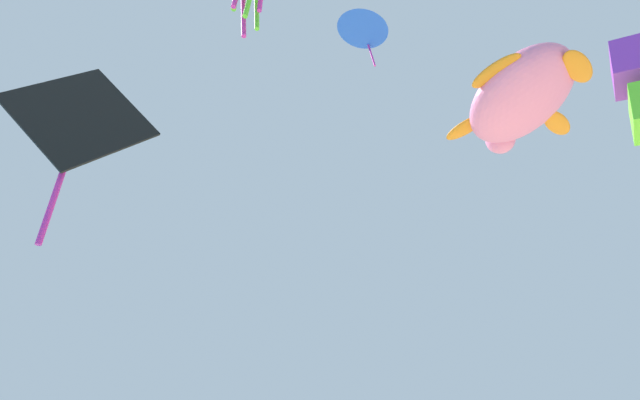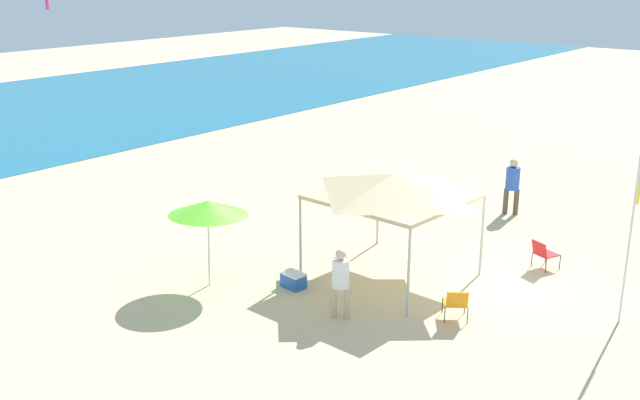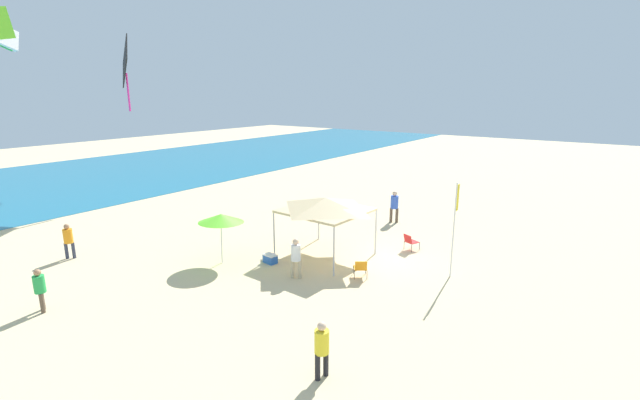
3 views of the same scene
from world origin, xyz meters
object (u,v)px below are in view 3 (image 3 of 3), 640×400
(person_watching_sky, at_px, (40,287))
(person_beachcomber, at_px, (296,255))
(cooler_box, at_px, (270,259))
(banner_flag, at_px, (455,221))
(person_kite_handler, at_px, (322,345))
(beach_umbrella, at_px, (221,218))
(folding_chair_near_cooler, at_px, (361,267))
(person_by_tent, at_px, (68,238))
(folding_chair_left_of_tent, at_px, (410,241))
(canopy_tent, at_px, (325,205))
(person_near_umbrella, at_px, (394,204))
(kite_diamond_black, at_px, (125,64))

(person_watching_sky, distance_m, person_beachcomber, 9.21)
(cooler_box, bearing_deg, banner_flag, -65.02)
(person_watching_sky, xyz_separation_m, person_kite_handler, (2.71, -10.12, 0.05))
(beach_umbrella, distance_m, person_watching_sky, 7.13)
(cooler_box, relative_size, person_watching_sky, 0.42)
(folding_chair_near_cooler, xyz_separation_m, cooler_box, (-0.95, 4.15, -0.27))
(beach_umbrella, xyz_separation_m, cooler_box, (1.17, -1.79, -1.87))
(person_beachcomber, bearing_deg, banner_flag, -167.59)
(person_kite_handler, bearing_deg, banner_flag, 10.03)
(person_watching_sky, bearing_deg, beach_umbrella, -80.50)
(person_watching_sky, distance_m, person_kite_handler, 10.47)
(banner_flag, distance_m, person_by_tent, 17.23)
(cooler_box, distance_m, person_watching_sky, 8.76)
(folding_chair_left_of_tent, distance_m, banner_flag, 3.80)
(cooler_box, bearing_deg, person_watching_sky, 156.20)
(folding_chair_near_cooler, bearing_deg, folding_chair_left_of_tent, -130.03)
(folding_chair_near_cooler, distance_m, person_by_tent, 13.44)
(person_watching_sky, relative_size, person_beachcomber, 0.92)
(canopy_tent, height_order, person_near_umbrella, canopy_tent)
(canopy_tent, height_order, cooler_box, canopy_tent)
(canopy_tent, distance_m, person_beachcomber, 3.20)
(folding_chair_left_of_tent, relative_size, banner_flag, 0.20)
(person_near_umbrella, bearing_deg, person_by_tent, -150.66)
(beach_umbrella, height_order, kite_diamond_black, kite_diamond_black)
(banner_flag, relative_size, person_kite_handler, 2.41)
(folding_chair_left_of_tent, relative_size, cooler_box, 1.23)
(folding_chair_left_of_tent, xyz_separation_m, person_kite_handler, (-10.48, -2.14, 0.50))
(person_kite_handler, distance_m, kite_diamond_black, 25.76)
(person_watching_sky, xyz_separation_m, kite_diamond_black, (11.68, 12.53, 8.43))
(person_beachcomber, bearing_deg, folding_chair_near_cooler, -169.46)
(canopy_tent, distance_m, person_near_umbrella, 6.92)
(banner_flag, height_order, person_by_tent, banner_flag)
(banner_flag, xyz_separation_m, kite_diamond_black, (0.37, 23.18, 6.95))
(folding_chair_left_of_tent, bearing_deg, person_beachcomber, 88.72)
(canopy_tent, bearing_deg, person_beachcomber, -170.42)
(banner_flag, relative_size, person_by_tent, 2.41)
(person_watching_sky, relative_size, person_kite_handler, 0.95)
(canopy_tent, distance_m, person_watching_sky, 11.47)
(canopy_tent, height_order, person_by_tent, canopy_tent)
(person_near_umbrella, bearing_deg, person_watching_sky, -133.20)
(folding_chair_near_cooler, relative_size, cooler_box, 1.23)
(canopy_tent, xyz_separation_m, person_kite_handler, (-7.48, -5.09, -1.50))
(beach_umbrella, bearing_deg, person_beachcomber, -81.37)
(person_near_umbrella, distance_m, person_by_tent, 16.95)
(folding_chair_left_of_tent, relative_size, person_near_umbrella, 0.43)
(folding_chair_near_cooler, bearing_deg, beach_umbrella, -16.36)
(canopy_tent, relative_size, kite_diamond_black, 0.72)
(person_by_tent, bearing_deg, canopy_tent, 167.56)
(beach_umbrella, height_order, person_watching_sky, beach_umbrella)
(folding_chair_near_cooler, distance_m, cooler_box, 4.26)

